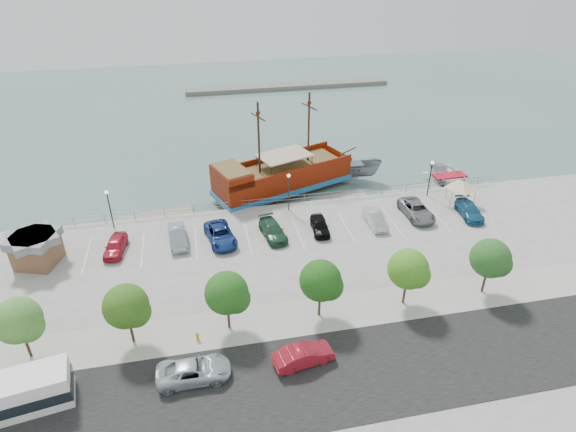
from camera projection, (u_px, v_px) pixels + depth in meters
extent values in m
plane|color=slate|center=(302.00, 252.00, 46.69)|extent=(160.00, 160.00, 0.00)
cube|color=black|center=(356.00, 372.00, 32.71)|extent=(100.00, 8.00, 0.04)
cube|color=#AAA492|center=(331.00, 313.00, 37.76)|extent=(100.00, 4.00, 0.05)
cylinder|color=slate|center=(286.00, 197.00, 52.25)|extent=(50.00, 0.06, 0.06)
cylinder|color=slate|center=(286.00, 200.00, 52.45)|extent=(50.00, 0.06, 0.06)
cube|color=slate|center=(288.00, 86.00, 94.47)|extent=(40.00, 3.00, 0.80)
cube|color=maroon|center=(283.00, 178.00, 56.31)|extent=(16.84, 10.31, 2.62)
cube|color=#1D68A2|center=(283.00, 184.00, 56.75)|extent=(17.23, 10.70, 0.60)
cone|color=maroon|center=(343.00, 161.00, 60.33)|extent=(4.70, 5.65, 4.83)
cube|color=maroon|center=(231.00, 175.00, 52.30)|extent=(4.58, 5.77, 1.41)
cube|color=brown|center=(231.00, 169.00, 51.92)|extent=(4.25, 5.32, 0.12)
cube|color=brown|center=(286.00, 166.00, 55.84)|extent=(13.80, 8.70, 0.15)
cube|color=maroon|center=(272.00, 158.00, 57.22)|extent=(15.16, 5.78, 0.70)
cube|color=maroon|center=(294.00, 172.00, 53.70)|extent=(15.16, 5.78, 0.70)
cylinder|color=#382111|center=(309.00, 128.00, 55.13)|extent=(0.31, 0.31, 8.25)
cylinder|color=#382111|center=(259.00, 139.00, 52.15)|extent=(0.31, 0.31, 8.25)
cylinder|color=#382111|center=(309.00, 107.00, 53.84)|extent=(1.18, 2.88, 0.14)
cylinder|color=#382111|center=(258.00, 117.00, 50.86)|extent=(1.18, 2.88, 0.14)
cube|color=#C4B087|center=(284.00, 155.00, 54.96)|extent=(6.80, 5.61, 0.12)
cylinder|color=#382111|center=(348.00, 151.00, 60.04)|extent=(2.40, 1.02, 0.60)
imported|color=slate|center=(355.00, 171.00, 59.44)|extent=(6.76, 3.88, 2.46)
imported|color=silver|center=(449.00, 178.00, 58.82)|extent=(5.22, 7.17, 1.45)
cube|color=gray|center=(156.00, 217.00, 51.87)|extent=(8.03, 3.37, 0.44)
cube|color=gray|center=(339.00, 199.00, 55.45)|extent=(6.91, 3.27, 0.38)
cube|color=gray|center=(413.00, 191.00, 57.02)|extent=(7.54, 3.53, 0.42)
cube|color=brown|center=(37.00, 252.00, 42.87)|extent=(4.06, 4.06, 2.36)
cube|color=slate|center=(33.00, 238.00, 42.13)|extent=(4.60, 4.60, 0.75)
cylinder|color=slate|center=(447.00, 190.00, 53.42)|extent=(0.08, 0.08, 2.02)
cylinder|color=slate|center=(469.00, 191.00, 53.23)|extent=(0.08, 0.08, 2.02)
cylinder|color=slate|center=(451.00, 200.00, 51.38)|extent=(0.08, 0.08, 2.02)
cylinder|color=slate|center=(474.00, 201.00, 51.18)|extent=(0.08, 0.08, 2.02)
pyramid|color=white|center=(463.00, 181.00, 51.38)|extent=(4.83, 4.83, 0.83)
imported|color=#ACB4BD|center=(194.00, 371.00, 31.95)|extent=(4.94, 2.29, 1.37)
imported|color=#AE1B2A|center=(304.00, 355.00, 33.09)|extent=(4.48, 2.22, 1.41)
cube|color=white|center=(10.00, 396.00, 29.55)|extent=(7.28, 3.50, 2.50)
cube|color=black|center=(11.00, 398.00, 29.63)|extent=(7.40, 3.61, 0.80)
cylinder|color=#D99D0D|center=(198.00, 337.00, 35.15)|extent=(0.22, 0.22, 0.55)
sphere|color=#D99D0D|center=(197.00, 334.00, 35.00)|extent=(0.24, 0.24, 0.24)
cylinder|color=black|center=(111.00, 211.00, 47.50)|extent=(0.12, 0.12, 4.00)
sphere|color=#FFF2CC|center=(106.00, 192.00, 46.42)|extent=(0.36, 0.36, 0.36)
cylinder|color=black|center=(289.00, 194.00, 50.62)|extent=(0.12, 0.12, 4.00)
sphere|color=#FFF2CC|center=(289.00, 176.00, 49.54)|extent=(0.36, 0.36, 0.36)
cylinder|color=black|center=(430.00, 180.00, 53.39)|extent=(0.12, 0.12, 4.00)
sphere|color=#FFF2CC|center=(432.00, 163.00, 52.31)|extent=(0.36, 0.36, 0.36)
cylinder|color=#473321|center=(27.00, 345.00, 33.39)|extent=(0.20, 0.20, 2.20)
sphere|color=#40742C|center=(18.00, 320.00, 32.21)|extent=(3.20, 3.20, 3.20)
sphere|color=#40742C|center=(28.00, 326.00, 32.26)|extent=(2.20, 2.20, 2.20)
cylinder|color=#473321|center=(131.00, 330.00, 34.60)|extent=(0.20, 0.20, 2.20)
sphere|color=#2F5616|center=(126.00, 306.00, 33.42)|extent=(3.20, 3.20, 3.20)
sphere|color=#2F5616|center=(135.00, 312.00, 33.48)|extent=(2.20, 2.20, 2.20)
cylinder|color=#473321|center=(229.00, 317.00, 35.81)|extent=(0.20, 0.20, 2.20)
sphere|color=#1F4F16|center=(227.00, 293.00, 34.63)|extent=(3.20, 3.20, 3.20)
sphere|color=#1F4F16|center=(236.00, 299.00, 34.69)|extent=(2.20, 2.20, 2.20)
cylinder|color=#473321|center=(319.00, 304.00, 37.03)|extent=(0.20, 0.20, 2.20)
sphere|color=#1B4913|center=(320.00, 281.00, 35.85)|extent=(3.20, 3.20, 3.20)
sphere|color=#1B4913|center=(329.00, 286.00, 35.90)|extent=(2.20, 2.20, 2.20)
cylinder|color=#473321|center=(404.00, 292.00, 38.24)|extent=(0.20, 0.20, 2.20)
sphere|color=#3C751B|center=(408.00, 269.00, 37.06)|extent=(3.20, 3.20, 3.20)
sphere|color=#3C751B|center=(416.00, 275.00, 37.12)|extent=(2.20, 2.20, 2.20)
cylinder|color=#473321|center=(484.00, 281.00, 39.45)|extent=(0.20, 0.20, 2.20)
sphere|color=#25501E|center=(490.00, 258.00, 38.27)|extent=(3.20, 3.20, 3.20)
sphere|color=#25501E|center=(498.00, 264.00, 38.33)|extent=(2.20, 2.20, 2.20)
imported|color=#B71D2F|center=(115.00, 246.00, 44.60)|extent=(2.22, 4.29, 1.40)
imported|color=#9295A4|center=(178.00, 236.00, 45.90)|extent=(1.93, 4.68, 1.51)
imported|color=navy|center=(220.00, 235.00, 46.14)|extent=(3.23, 5.49, 1.43)
imported|color=#234C33|center=(273.00, 230.00, 46.89)|extent=(2.62, 4.92, 1.36)
imported|color=black|center=(320.00, 225.00, 47.68)|extent=(1.89, 4.04, 1.34)
imported|color=beige|center=(375.00, 219.00, 48.74)|extent=(1.48, 4.15, 1.36)
imported|color=slate|center=(416.00, 210.00, 50.17)|extent=(2.52, 5.27, 1.45)
imported|color=#1E5883|center=(469.00, 210.00, 50.26)|extent=(2.42, 4.79, 1.33)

